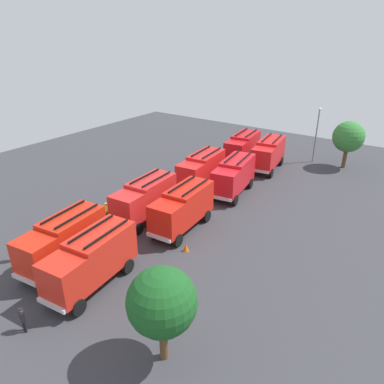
# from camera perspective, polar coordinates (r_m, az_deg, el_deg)

# --- Properties ---
(ground_plane) EXTENTS (64.91, 64.91, 0.00)m
(ground_plane) POSITION_cam_1_polar(r_m,az_deg,el_deg) (36.94, 0.00, -1.98)
(ground_plane) COLOR #38383D
(fire_truck_0) EXTENTS (7.43, 3.41, 3.88)m
(fire_truck_0) POSITION_cam_1_polar(r_m,az_deg,el_deg) (48.59, 8.00, 7.11)
(fire_truck_0) COLOR red
(fire_truck_0) RESTS_ON ground
(fire_truck_1) EXTENTS (7.38, 3.23, 3.88)m
(fire_truck_1) POSITION_cam_1_polar(r_m,az_deg,el_deg) (40.32, 1.50, 3.69)
(fire_truck_1) COLOR red
(fire_truck_1) RESTS_ON ground
(fire_truck_2) EXTENTS (7.35, 3.16, 3.88)m
(fire_truck_2) POSITION_cam_1_polar(r_m,az_deg,el_deg) (33.61, -7.48, -0.93)
(fire_truck_2) COLOR red
(fire_truck_2) RESTS_ON ground
(fire_truck_3) EXTENTS (7.44, 3.46, 3.88)m
(fire_truck_3) POSITION_cam_1_polar(r_m,az_deg,el_deg) (28.66, -19.72, -7.06)
(fire_truck_3) COLOR red
(fire_truck_3) RESTS_ON ground
(fire_truck_4) EXTENTS (7.48, 3.58, 3.88)m
(fire_truck_4) POSITION_cam_1_polar(r_m,az_deg,el_deg) (46.60, 11.99, 6.06)
(fire_truck_4) COLOR red
(fire_truck_4) RESTS_ON ground
(fire_truck_5) EXTENTS (7.48, 3.61, 3.88)m
(fire_truck_5) POSITION_cam_1_polar(r_m,az_deg,el_deg) (38.81, 6.62, 2.68)
(fire_truck_5) COLOR red
(fire_truck_5) RESTS_ON ground
(fire_truck_6) EXTENTS (7.36, 3.17, 3.88)m
(fire_truck_6) POSITION_cam_1_polar(r_m,az_deg,el_deg) (31.65, -1.51, -2.40)
(fire_truck_6) COLOR red
(fire_truck_6) RESTS_ON ground
(fire_truck_7) EXTENTS (7.41, 3.35, 3.88)m
(fire_truck_7) POSITION_cam_1_polar(r_m,az_deg,el_deg) (25.85, -15.64, -10.14)
(fire_truck_7) COLOR red
(fire_truck_7) RESTS_ON ground
(firefighter_0) EXTENTS (0.46, 0.33, 1.69)m
(firefighter_0) POSITION_cam_1_polar(r_m,az_deg,el_deg) (31.12, -26.45, -8.29)
(firefighter_0) COLOR black
(firefighter_0) RESTS_ON ground
(firefighter_1) EXTENTS (0.46, 0.31, 1.78)m
(firefighter_1) POSITION_cam_1_polar(r_m,az_deg,el_deg) (34.44, -13.30, -2.90)
(firefighter_1) COLOR black
(firefighter_1) RESTS_ON ground
(firefighter_2) EXTENTS (0.38, 0.48, 1.69)m
(firefighter_2) POSITION_cam_1_polar(r_m,az_deg,el_deg) (46.31, 2.33, 4.88)
(firefighter_2) COLOR black
(firefighter_2) RESTS_ON ground
(firefighter_3) EXTENTS (0.35, 0.47, 1.62)m
(firefighter_3) POSITION_cam_1_polar(r_m,az_deg,el_deg) (31.37, -11.94, -5.83)
(firefighter_3) COLOR black
(firefighter_3) RESTS_ON ground
(firefighter_4) EXTENTS (0.35, 0.47, 1.69)m
(firefighter_4) POSITION_cam_1_polar(r_m,az_deg,el_deg) (24.49, -25.19, -17.66)
(firefighter_4) COLOR black
(firefighter_4) RESTS_ON ground
(tree_0) EXTENTS (3.89, 3.89, 6.02)m
(tree_0) POSITION_cam_1_polar(r_m,az_deg,el_deg) (49.64, 23.49, 7.99)
(tree_0) COLOR brown
(tree_0) RESTS_ON ground
(tree_1) EXTENTS (3.67, 3.67, 5.70)m
(tree_1) POSITION_cam_1_polar(r_m,az_deg,el_deg) (19.11, -4.78, -16.95)
(tree_1) COLOR brown
(tree_1) RESTS_ON ground
(traffic_cone_0) EXTENTS (0.46, 0.46, 0.66)m
(traffic_cone_0) POSITION_cam_1_polar(r_m,az_deg,el_deg) (49.28, 4.74, 5.29)
(traffic_cone_0) COLOR #F2600C
(traffic_cone_0) RESTS_ON ground
(traffic_cone_1) EXTENTS (0.44, 0.44, 0.63)m
(traffic_cone_1) POSITION_cam_1_polar(r_m,az_deg,el_deg) (40.91, -3.57, 1.19)
(traffic_cone_1) COLOR #F2600C
(traffic_cone_1) RESTS_ON ground
(traffic_cone_2) EXTENTS (0.45, 0.45, 0.65)m
(traffic_cone_2) POSITION_cam_1_polar(r_m,az_deg,el_deg) (29.43, -0.97, -8.75)
(traffic_cone_2) COLOR #F2600C
(traffic_cone_2) RESTS_ON ground
(lamppost) EXTENTS (0.36, 0.36, 7.27)m
(lamppost) POSITION_cam_1_polar(r_m,az_deg,el_deg) (50.29, 19.09, 9.06)
(lamppost) COLOR slate
(lamppost) RESTS_ON ground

